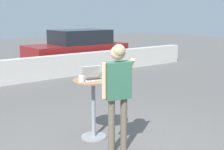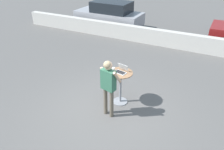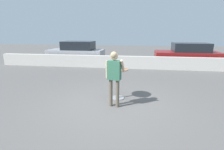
{
  "view_description": "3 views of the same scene",
  "coord_description": "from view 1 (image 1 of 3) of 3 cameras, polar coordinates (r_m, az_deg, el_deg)",
  "views": [
    {
      "loc": [
        -2.93,
        -3.77,
        2.17
      ],
      "look_at": [
        0.34,
        0.33,
        1.16
      ],
      "focal_mm": 50.0,
      "sensor_mm": 36.0,
      "label": 1
    },
    {
      "loc": [
        2.45,
        -4.51,
        4.14
      ],
      "look_at": [
        -0.03,
        0.33,
        1.07
      ],
      "focal_mm": 35.0,
      "sensor_mm": 36.0,
      "label": 2
    },
    {
      "loc": [
        0.8,
        -5.22,
        2.31
      ],
      "look_at": [
        -0.04,
        0.32,
        0.91
      ],
      "focal_mm": 28.0,
      "sensor_mm": 36.0,
      "label": 3
    }
  ],
  "objects": [
    {
      "name": "coffee_mug",
      "position": [
        5.29,
        -5.63,
        -0.69
      ],
      "size": [
        0.13,
        0.09,
        0.1
      ],
      "color": "white",
      "rests_on": "cafe_table"
    },
    {
      "name": "cafe_table",
      "position": [
        5.53,
        -3.44,
        -4.53
      ],
      "size": [
        0.72,
        0.72,
        1.06
      ],
      "color": "gray",
      "rests_on": "ground_plane"
    },
    {
      "name": "parked_car_near_street",
      "position": [
        13.39,
        -6.33,
        4.96
      ],
      "size": [
        4.26,
        2.02,
        1.56
      ],
      "color": "maroon",
      "rests_on": "ground_plane"
    },
    {
      "name": "standing_person",
      "position": [
        4.85,
        1.06,
        -1.67
      ],
      "size": [
        0.58,
        0.34,
        1.74
      ],
      "color": "brown",
      "rests_on": "ground_plane"
    },
    {
      "name": "laptop",
      "position": [
        5.46,
        -3.57,
        -0.24
      ],
      "size": [
        0.4,
        0.36,
        0.23
      ],
      "color": "silver",
      "rests_on": "cafe_table"
    },
    {
      "name": "ground_plane",
      "position": [
        5.25,
        -0.66,
        -13.54
      ],
      "size": [
        50.0,
        50.0,
        0.0
      ],
      "primitive_type": "plane",
      "color": "#5B5956"
    }
  ]
}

